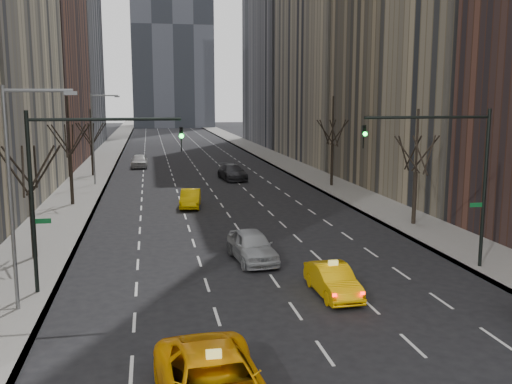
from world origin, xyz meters
TOP-DOWN VIEW (x-y plane):
  - sidewalk_left at (-12.25, 70.00)m, footprint 4.50×320.00m
  - sidewalk_right at (12.25, 70.00)m, footprint 4.50×320.00m
  - tree_lw_b at (-12.00, 18.00)m, footprint 3.36×3.50m
  - tree_lw_c at (-12.00, 34.00)m, footprint 3.36×3.50m
  - tree_lw_d at (-12.00, 52.00)m, footprint 3.36×3.50m
  - tree_rw_b at (12.00, 22.00)m, footprint 3.36×3.50m
  - tree_rw_c at (12.00, 40.00)m, footprint 3.36×3.50m
  - traffic_mast_left at (-9.11, 12.00)m, footprint 6.69×0.39m
  - traffic_mast_right at (9.11, 12.00)m, footprint 6.69×0.39m
  - streetlight_near at (-10.84, 10.00)m, footprint 2.83×0.22m
  - streetlight_far at (-10.84, 45.00)m, footprint 2.83×0.22m
  - taxi_sedan at (2.10, 9.54)m, footprint 1.60×4.25m
  - silver_sedan_ahead at (-0.45, 15.56)m, footprint 2.43×5.07m
  - far_taxi at (-2.58, 31.62)m, footprint 2.08×4.53m
  - far_suv_grey at (3.00, 46.62)m, footprint 2.97×5.92m
  - far_car_white at (-6.99, 59.80)m, footprint 2.09×5.01m

SIDE VIEW (x-z plane):
  - sidewalk_left at x=-12.25m, z-range 0.00..0.15m
  - sidewalk_right at x=12.25m, z-range 0.00..0.15m
  - taxi_sedan at x=2.10m, z-range 0.00..1.38m
  - far_taxi at x=-2.58m, z-range 0.00..1.44m
  - far_suv_grey at x=3.00m, z-range 0.00..1.65m
  - silver_sedan_ahead at x=-0.45m, z-range 0.00..1.67m
  - far_car_white at x=-6.99m, z-range 0.00..1.70m
  - tree_lw_d at x=-12.00m, z-range -0.12..7.24m
  - tree_lw_b at x=-12.00m, z-range -0.19..7.63m
  - tree_rw_b at x=12.00m, z-range -0.19..7.63m
  - tree_lw_c at x=-12.00m, z-range -0.33..8.41m
  - tree_rw_c at x=12.00m, z-range -0.33..8.41m
  - traffic_mast_left at x=-9.11m, z-range 1.49..9.49m
  - traffic_mast_right at x=9.11m, z-range 1.49..9.49m
  - streetlight_near at x=-10.84m, z-range 1.12..10.12m
  - streetlight_far at x=-10.84m, z-range 1.12..10.12m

